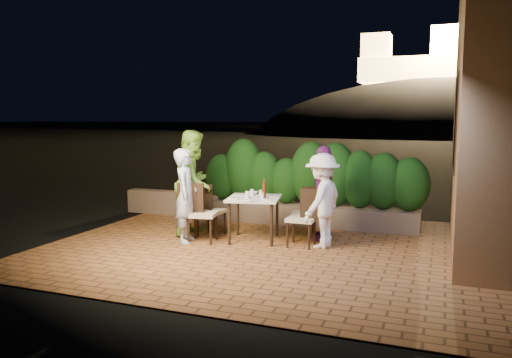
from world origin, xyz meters
The scene contains 32 objects.
ground centered at (0.00, 0.00, -0.02)m, with size 400.00×400.00×0.00m, color black.
terrace_floor centered at (0.00, 0.50, -0.07)m, with size 7.00×6.00×0.15m, color brown.
building_wall centered at (3.60, 2.00, 2.50)m, with size 1.60×5.00×5.00m, color brown.
window_pane centered at (2.82, 1.50, 2.00)m, with size 0.08×1.00×1.40m, color black.
window_frame centered at (2.81, 1.50, 2.00)m, with size 0.06×1.15×1.55m, color black.
planter centered at (0.20, 2.30, 0.20)m, with size 4.20×0.55×0.40m, color brown.
hedge centered at (0.20, 2.30, 0.95)m, with size 4.00×0.70×1.10m, color #11370F, non-canonical shape.
parapet centered at (-2.80, 2.30, 0.25)m, with size 2.20×0.30×0.50m, color brown.
hill centered at (2.00, 60.00, -4.00)m, with size 52.00×40.00×22.00m, color black.
fortress centered at (2.00, 60.00, 10.50)m, with size 26.00×8.00×8.00m, color #FFCC7A, non-canonical shape.
dining_table centered at (-0.36, 0.75, 0.38)m, with size 0.86×0.86×0.75m, color white, non-canonical shape.
plate_nw centered at (-0.59, 0.48, 0.76)m, with size 0.21×0.21×0.01m, color white.
plate_sw centered at (-0.68, 0.89, 0.76)m, with size 0.21×0.21×0.01m, color white.
plate_ne centered at (-0.04, 0.58, 0.76)m, with size 0.20×0.20×0.01m, color white.
plate_se centered at (-0.14, 1.01, 0.76)m, with size 0.22×0.22×0.01m, color white.
plate_centre centered at (-0.36, 0.77, 0.76)m, with size 0.21×0.21×0.01m, color white.
plate_front centered at (-0.27, 0.43, 0.76)m, with size 0.24×0.24×0.01m, color white.
glass_nw centered at (-0.42, 0.60, 0.81)m, with size 0.07×0.07×0.12m, color silver.
glass_sw centered at (-0.46, 0.94, 0.80)m, with size 0.06×0.06×0.11m, color silver.
glass_ne centered at (-0.19, 0.70, 0.80)m, with size 0.06×0.06×0.10m, color silver.
glass_se centered at (-0.28, 0.89, 0.80)m, with size 0.06×0.06×0.11m, color silver.
beer_bottle centered at (-0.19, 0.80, 0.91)m, with size 0.06×0.06×0.32m, color #53240D, non-canonical shape.
bowl centered at (-0.49, 1.03, 0.77)m, with size 0.19×0.19×0.05m, color white.
chair_left_front centered at (-1.14, 0.36, 0.50)m, with size 0.46×0.46×0.99m, color black, non-canonical shape.
chair_left_back centered at (-1.20, 0.83, 0.46)m, with size 0.43×0.43×0.92m, color black, non-canonical shape.
chair_right_front centered at (0.51, 0.66, 0.48)m, with size 0.44×0.44×0.95m, color black, non-canonical shape.
chair_right_back centered at (0.41, 1.13, 0.46)m, with size 0.43×0.43×0.92m, color black, non-canonical shape.
diner_blue centered at (-1.40, 0.26, 0.79)m, with size 0.58×0.38×1.58m, color silver.
diner_green centered at (-1.54, 0.84, 0.94)m, with size 0.91×0.71×1.87m, color #7FC23C.
diner_white centered at (0.83, 0.74, 0.77)m, with size 0.99×0.57×1.53m, color white.
diner_purple centered at (0.73, 1.25, 0.81)m, with size 0.95×0.40×1.63m, color #722673.
parapet_lamp centered at (-2.62, 2.30, 0.57)m, with size 0.10×0.10×0.14m, color orange.
Camera 1 is at (2.64, -7.06, 2.10)m, focal length 35.00 mm.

